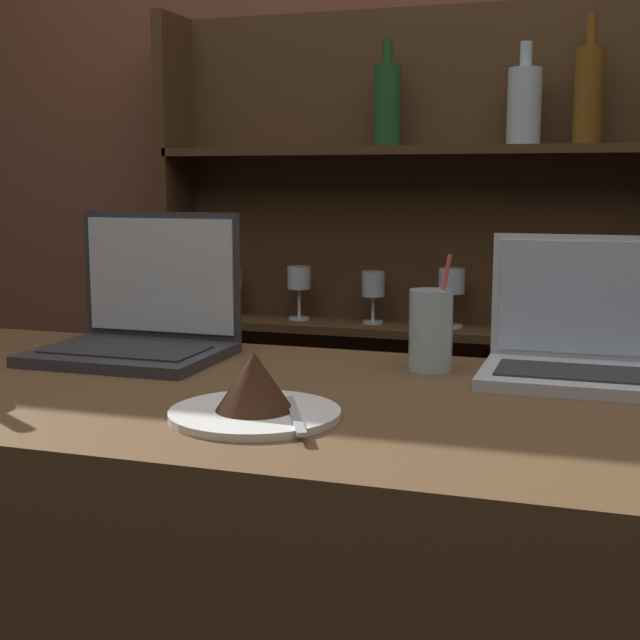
# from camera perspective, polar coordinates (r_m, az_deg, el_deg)

# --- Properties ---
(back_wall) EXTENTS (7.00, 0.06, 2.70)m
(back_wall) POSITION_cam_1_polar(r_m,az_deg,el_deg) (2.24, 9.72, 10.13)
(back_wall) COLOR brown
(back_wall) RESTS_ON ground_plane
(back_shelf) EXTENTS (1.27, 0.18, 1.71)m
(back_shelf) POSITION_cam_1_polar(r_m,az_deg,el_deg) (2.22, 6.39, -1.37)
(back_shelf) COLOR #472D19
(back_shelf) RESTS_ON ground_plane
(laptop_near) EXTENTS (0.30, 0.24, 0.24)m
(laptop_near) POSITION_cam_1_polar(r_m,az_deg,el_deg) (1.53, -11.41, -0.31)
(laptop_near) COLOR #333338
(laptop_near) RESTS_ON bar_counter
(laptop_far) EXTENTS (0.32, 0.20, 0.21)m
(laptop_far) POSITION_cam_1_polar(r_m,az_deg,el_deg) (1.38, 17.11, -1.74)
(laptop_far) COLOR silver
(laptop_far) RESTS_ON bar_counter
(cake_plate) EXTENTS (0.22, 0.22, 0.08)m
(cake_plate) POSITION_cam_1_polar(r_m,az_deg,el_deg) (1.11, -4.19, -4.76)
(cake_plate) COLOR white
(cake_plate) RESTS_ON bar_counter
(water_glass) EXTENTS (0.07, 0.07, 0.18)m
(water_glass) POSITION_cam_1_polar(r_m,az_deg,el_deg) (1.39, 7.11, -0.63)
(water_glass) COLOR silver
(water_glass) RESTS_ON bar_counter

